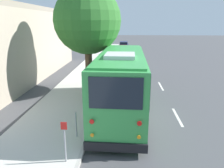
# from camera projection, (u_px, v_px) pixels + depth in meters

# --- Properties ---
(ground_plane) EXTENTS (160.00, 160.00, 0.00)m
(ground_plane) POSITION_uv_depth(u_px,v_px,m) (130.00, 118.00, 11.90)
(ground_plane) COLOR #474749
(sidewalk_slab) EXTENTS (80.00, 3.77, 0.15)m
(sidewalk_slab) POSITION_uv_depth(u_px,v_px,m) (60.00, 114.00, 12.12)
(sidewalk_slab) COLOR beige
(sidewalk_slab) RESTS_ON ground
(curb_strip) EXTENTS (80.00, 0.14, 0.15)m
(curb_strip) POSITION_uv_depth(u_px,v_px,m) (95.00, 115.00, 11.99)
(curb_strip) COLOR #AAA69D
(curb_strip) RESTS_ON ground
(shuttle_bus) EXTENTS (9.03, 2.68, 3.60)m
(shuttle_bus) POSITION_uv_depth(u_px,v_px,m) (121.00, 80.00, 12.10)
(shuttle_bus) COLOR green
(shuttle_bus) RESTS_ON ground
(parked_sedan_white) EXTENTS (4.39, 1.82, 1.26)m
(parked_sedan_white) POSITION_uv_depth(u_px,v_px,m) (120.00, 64.00, 23.94)
(parked_sedan_white) COLOR silver
(parked_sedan_white) RESTS_ON ground
(parked_sedan_tan) EXTENTS (4.33, 1.95, 1.30)m
(parked_sedan_tan) POSITION_uv_depth(u_px,v_px,m) (121.00, 56.00, 29.45)
(parked_sedan_tan) COLOR tan
(parked_sedan_tan) RESTS_ON ground
(parked_sedan_maroon) EXTENTS (4.60, 1.81, 1.30)m
(parked_sedan_maroon) POSITION_uv_depth(u_px,v_px,m) (123.00, 50.00, 36.51)
(parked_sedan_maroon) COLOR maroon
(parked_sedan_maroon) RESTS_ON ground
(parked_sedan_navy) EXTENTS (4.69, 1.82, 1.31)m
(parked_sedan_navy) POSITION_uv_depth(u_px,v_px,m) (124.00, 45.00, 43.50)
(parked_sedan_navy) COLOR #19234C
(parked_sedan_navy) RESTS_ON ground
(street_tree) EXTENTS (4.74, 4.74, 8.06)m
(street_tree) POSITION_uv_depth(u_px,v_px,m) (88.00, 16.00, 15.33)
(street_tree) COLOR brown
(street_tree) RESTS_ON sidewalk_slab
(sign_post_near) EXTENTS (0.06, 0.22, 1.55)m
(sign_post_near) POSITION_uv_depth(u_px,v_px,m) (65.00, 142.00, 7.70)
(sign_post_near) COLOR gray
(sign_post_near) RESTS_ON sidewalk_slab
(sign_post_far) EXTENTS (0.06, 0.06, 1.17)m
(sign_post_far) POSITION_uv_depth(u_px,v_px,m) (76.00, 125.00, 9.46)
(sign_post_far) COLOR gray
(sign_post_far) RESTS_ON sidewalk_slab
(building_backdrop) EXTENTS (21.17, 6.63, 6.37)m
(building_backdrop) POSITION_uv_depth(u_px,v_px,m) (4.00, 46.00, 19.01)
(building_backdrop) COLOR tan
(building_backdrop) RESTS_ON ground
(lane_stripe_mid) EXTENTS (2.40, 0.14, 0.01)m
(lane_stripe_mid) POSITION_uv_depth(u_px,v_px,m) (177.00, 117.00, 11.97)
(lane_stripe_mid) COLOR silver
(lane_stripe_mid) RESTS_ON ground
(lane_stripe_ahead) EXTENTS (2.40, 0.14, 0.01)m
(lane_stripe_ahead) POSITION_uv_depth(u_px,v_px,m) (161.00, 86.00, 17.74)
(lane_stripe_ahead) COLOR silver
(lane_stripe_ahead) RESTS_ON ground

